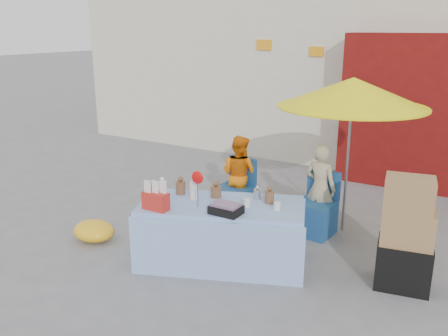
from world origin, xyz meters
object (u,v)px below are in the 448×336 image
Objects in this scene: market_table at (221,232)px; chair_right at (315,216)px; chair_left at (235,199)px; vendor_orange at (239,175)px; umbrella at (353,93)px; box_stack at (406,238)px; vendor_beige at (320,188)px.

chair_right is at bearing 41.61° from market_table.
vendor_orange is (-0.00, 0.13, 0.34)m from chair_left.
chair_right is 0.41× the size of umbrella.
vendor_orange is at bearing 159.56° from box_stack.
chair_left is at bearing 91.34° from market_table.
market_table is 2.42m from umbrella.
chair_left is 0.41× the size of umbrella.
umbrella reaches higher than vendor_orange.
vendor_orange is 2.71m from box_stack.
box_stack reaches higher than chair_left.
umbrella is (1.55, 0.15, 1.30)m from vendor_orange.
vendor_beige is at bearing -153.43° from umbrella.
market_table is 1.79× the size of vendor_orange.
vendor_orange reaches higher than chair_left.
chair_right is 0.69× the size of box_stack.
vendor_orange is (-1.25, 0.13, 0.34)m from chair_right.
vendor_orange reaches higher than chair_right.
market_table is 1.73× the size of box_stack.
market_table reaches higher than chair_left.
vendor_orange is 0.98× the size of vendor_beige.
box_stack reaches higher than market_table.
chair_left is 0.36m from vendor_orange.
market_table reaches higher than chair_right.
umbrella is 1.70× the size of box_stack.
box_stack reaches higher than vendor_beige.
umbrella is at bearing 132.08° from box_stack.
chair_left and chair_right have the same top height.
vendor_beige is at bearing 12.44° from chair_left.
vendor_beige is (0.67, 1.48, 0.23)m from market_table.
umbrella is at bearing 49.93° from chair_right.
chair_right is 0.70× the size of vendor_beige.
vendor_orange is 0.57× the size of umbrella.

